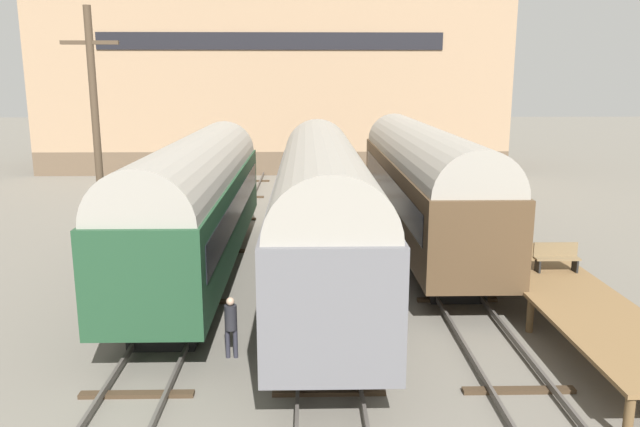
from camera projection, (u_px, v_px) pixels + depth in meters
ground_plane at (325, 340)px, 17.21m from camera, size 200.00×200.00×0.00m
track_left at (166, 337)px, 17.09m from camera, size 2.60×60.00×0.26m
track_middle at (325, 336)px, 17.18m from camera, size 2.60×60.00×0.26m
track_right at (483, 334)px, 17.28m from camera, size 2.60×60.00×0.26m
train_car_brown at (422, 179)px, 26.24m from camera, size 3.01×18.11×5.17m
train_car_green at (197, 198)px, 22.16m from camera, size 2.95×16.16×5.10m
train_car_grey at (322, 207)px, 20.07m from camera, size 3.00×16.49×5.32m
station_platform at (573, 298)px, 17.62m from camera, size 2.70×11.35×1.10m
bench at (556, 256)px, 19.68m from camera, size 1.40×0.40×0.91m
person_worker at (231, 322)px, 15.96m from camera, size 0.32×0.32×1.64m
utility_pole at (98, 151)px, 20.06m from camera, size 1.80×0.24×9.28m
warehouse_building at (274, 56)px, 49.83m from camera, size 35.12×11.24×17.53m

